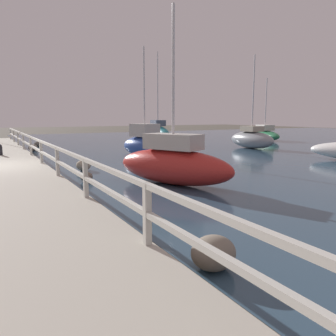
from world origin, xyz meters
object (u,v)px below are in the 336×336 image
mooring_bollard (0,150)px  sailboat_teal (158,133)px  sailboat_green (265,134)px  sailboat_red (173,163)px  sailboat_blue (145,143)px  sailboat_gray (252,139)px

mooring_bollard → sailboat_teal: 14.30m
sailboat_teal → sailboat_green: 10.31m
mooring_bollard → sailboat_red: bearing=-61.7°
sailboat_blue → sailboat_red: size_ratio=1.06×
sailboat_blue → sailboat_green: (15.20, 5.84, -0.15)m
sailboat_red → sailboat_green: bearing=12.4°
sailboat_gray → sailboat_red: bearing=-141.3°
sailboat_blue → sailboat_teal: 9.81m
mooring_bollard → sailboat_blue: bearing=-9.0°
mooring_bollard → sailboat_blue: (7.16, -1.13, 0.11)m
sailboat_blue → sailboat_green: bearing=5.4°
sailboat_gray → sailboat_red: (-10.97, -7.94, 0.02)m
sailboat_teal → sailboat_green: size_ratio=1.28×
sailboat_gray → sailboat_teal: sailboat_teal is taller
mooring_bollard → sailboat_teal: sailboat_teal is taller
sailboat_teal → sailboat_green: sailboat_teal is taller
sailboat_gray → mooring_bollard: bearing=-179.6°
sailboat_red → sailboat_teal: bearing=39.5°
sailboat_gray → sailboat_green: bearing=41.3°
mooring_bollard → sailboat_teal: size_ratio=0.07×
mooring_bollard → sailboat_teal: bearing=30.2°
sailboat_gray → sailboat_green: sailboat_gray is taller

